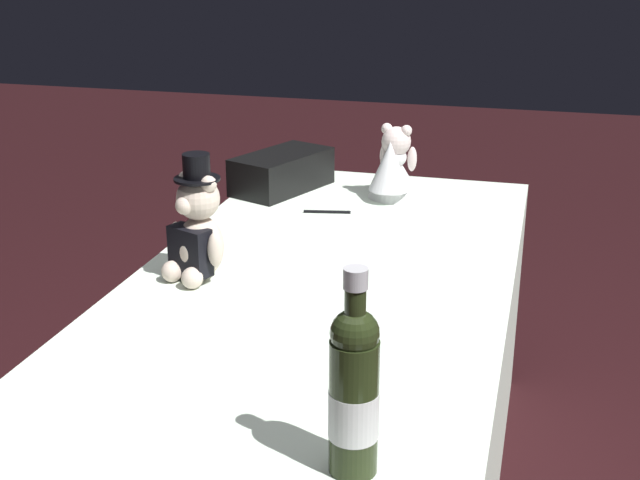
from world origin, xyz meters
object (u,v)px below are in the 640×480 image
(teddy_bear_bride, at_px, (394,167))
(champagne_bottle, at_px, (354,389))
(teddy_bear_groom, at_px, (197,230))
(gift_case_black, at_px, (282,172))
(signing_pen, at_px, (329,212))

(teddy_bear_bride, bearing_deg, champagne_bottle, 8.14)
(teddy_bear_groom, distance_m, teddy_bear_bride, 0.82)
(teddy_bear_groom, relative_size, champagne_bottle, 0.91)
(gift_case_black, bearing_deg, champagne_bottle, 21.69)
(teddy_bear_bride, distance_m, gift_case_black, 0.36)
(teddy_bear_groom, distance_m, champagne_bottle, 0.84)
(teddy_bear_groom, xyz_separation_m, gift_case_black, (-0.75, -0.03, -0.06))
(champagne_bottle, height_order, gift_case_black, champagne_bottle)
(teddy_bear_bride, relative_size, gift_case_black, 0.61)
(champagne_bottle, xyz_separation_m, gift_case_black, (-1.41, -0.56, -0.08))
(gift_case_black, bearing_deg, signing_pen, 46.22)
(teddy_bear_groom, relative_size, signing_pen, 2.11)
(teddy_bear_groom, distance_m, signing_pen, 0.59)
(champagne_bottle, distance_m, gift_case_black, 1.52)
(teddy_bear_groom, bearing_deg, teddy_bear_bride, 156.69)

